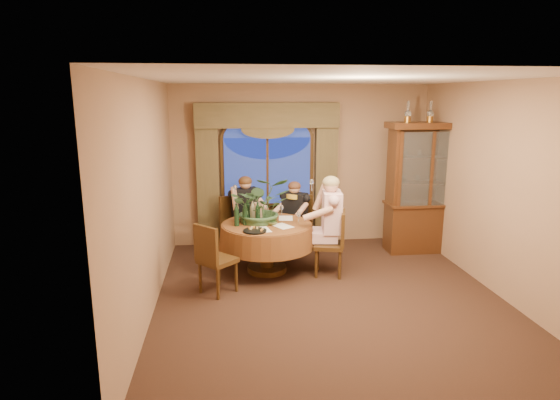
{
  "coord_description": "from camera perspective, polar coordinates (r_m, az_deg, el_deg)",
  "views": [
    {
      "loc": [
        -1.32,
        -5.6,
        2.6
      ],
      "look_at": [
        -0.54,
        1.08,
        1.1
      ],
      "focal_mm": 30.0,
      "sensor_mm": 36.0,
      "label": 1
    }
  ],
  "objects": [
    {
      "name": "wine_glass_person_pink",
      "position": [
        6.93,
        2.3,
        -2.14
      ],
      "size": [
        0.07,
        0.07,
        0.18
      ],
      "primitive_type": null,
      "color": "silver",
      "rests_on": "dining_table"
    },
    {
      "name": "person_scarf",
      "position": [
        7.79,
        1.8,
        -2.16
      ],
      "size": [
        0.6,
        0.59,
        1.24
      ],
      "primitive_type": null,
      "rotation": [
        0.0,
        0.0,
        -3.75
      ],
      "color": "black",
      "rests_on": "floor"
    },
    {
      "name": "wine_bottle_1",
      "position": [
        6.81,
        -5.33,
        -1.82
      ],
      "size": [
        0.07,
        0.07,
        0.33
      ],
      "primitive_type": "cylinder",
      "color": "black",
      "rests_on": "dining_table"
    },
    {
      "name": "drapery_left",
      "position": [
        8.11,
        -8.78,
        2.35
      ],
      "size": [
        0.38,
        0.14,
        2.32
      ],
      "primitive_type": "cube",
      "color": "#4C4227",
      "rests_on": "floor"
    },
    {
      "name": "wall_back",
      "position": [
        8.29,
        2.55,
        4.25
      ],
      "size": [
        4.5,
        0.0,
        4.5
      ],
      "primitive_type": "plane",
      "rotation": [
        1.57,
        0.0,
        0.0
      ],
      "color": "#926D51",
      "rests_on": "ground"
    },
    {
      "name": "olive_bowl",
      "position": [
        6.87,
        -1.02,
        -2.82
      ],
      "size": [
        0.16,
        0.16,
        0.05
      ],
      "primitive_type": "imported",
      "color": "#4F5D2E",
      "rests_on": "dining_table"
    },
    {
      "name": "tasting_paper_0",
      "position": [
        6.79,
        0.32,
        -3.2
      ],
      "size": [
        0.33,
        0.37,
        0.0
      ],
      "primitive_type": "cube",
      "rotation": [
        0.0,
        0.0,
        0.54
      ],
      "color": "white",
      "rests_on": "dining_table"
    },
    {
      "name": "wine_bottle_3",
      "position": [
        6.88,
        -2.73,
        -1.63
      ],
      "size": [
        0.07,
        0.07,
        0.33
      ],
      "primitive_type": "cylinder",
      "color": "black",
      "rests_on": "dining_table"
    },
    {
      "name": "chair_back_right",
      "position": [
        7.92,
        1.99,
        -2.97
      ],
      "size": [
        0.58,
        0.58,
        0.96
      ],
      "primitive_type": "cube",
      "rotation": [
        0.0,
        0.0,
        -3.73
      ],
      "color": "black",
      "rests_on": "floor"
    },
    {
      "name": "wine_glass_person_scarf",
      "position": [
        7.34,
        0.21,
        -1.31
      ],
      "size": [
        0.07,
        0.07,
        0.18
      ],
      "primitive_type": null,
      "color": "silver",
      "rests_on": "dining_table"
    },
    {
      "name": "chair_back",
      "position": [
        7.82,
        -5.28,
        -3.2
      ],
      "size": [
        0.56,
        0.56,
        0.96
      ],
      "primitive_type": "cube",
      "rotation": [
        0.0,
        0.0,
        -2.68
      ],
      "color": "black",
      "rests_on": "floor"
    },
    {
      "name": "wall_right",
      "position": [
        6.75,
        25.4,
        1.1
      ],
      "size": [
        0.0,
        5.0,
        5.0
      ],
      "primitive_type": "plane",
      "rotation": [
        1.57,
        0.0,
        -1.57
      ],
      "color": "#926D51",
      "rests_on": "ground"
    },
    {
      "name": "wine_bottle_5",
      "position": [
        6.97,
        -3.38,
        -1.44
      ],
      "size": [
        0.07,
        0.07,
        0.33
      ],
      "primitive_type": "cylinder",
      "color": "tan",
      "rests_on": "dining_table"
    },
    {
      "name": "ceiling",
      "position": [
        5.75,
        6.78,
        14.48
      ],
      "size": [
        5.0,
        5.0,
        0.0
      ],
      "primitive_type": "plane",
      "rotation": [
        3.14,
        0.0,
        0.0
      ],
      "color": "white",
      "rests_on": "wall_back"
    },
    {
      "name": "person_pink",
      "position": [
        6.99,
        6.3,
        -2.98
      ],
      "size": [
        0.54,
        0.58,
        1.47
      ],
      "primitive_type": null,
      "rotation": [
        0.0,
        0.0,
        1.45
      ],
      "color": "beige",
      "rests_on": "floor"
    },
    {
      "name": "wine_bottle_4",
      "position": [
        7.01,
        -5.33,
        -1.39
      ],
      "size": [
        0.07,
        0.07,
        0.33
      ],
      "primitive_type": "cylinder",
      "color": "tan",
      "rests_on": "dining_table"
    },
    {
      "name": "tasting_paper_1",
      "position": [
        7.22,
        0.7,
        -2.23
      ],
      "size": [
        0.25,
        0.32,
        0.0
      ],
      "primitive_type": "cube",
      "rotation": [
        0.0,
        0.0,
        -0.12
      ],
      "color": "white",
      "rests_on": "dining_table"
    },
    {
      "name": "chair_front_left",
      "position": [
        6.34,
        -7.6,
        -7.07
      ],
      "size": [
        0.59,
        0.59,
        0.96
      ],
      "primitive_type": "cube",
      "rotation": [
        0.0,
        0.0,
        -0.8
      ],
      "color": "black",
      "rests_on": "floor"
    },
    {
      "name": "wine_bottle_2",
      "position": [
        6.85,
        -4.3,
        -1.71
      ],
      "size": [
        0.07,
        0.07,
        0.33
      ],
      "primitive_type": "cylinder",
      "color": "black",
      "rests_on": "dining_table"
    },
    {
      "name": "china_cabinet",
      "position": [
        8.2,
        17.28,
        1.4
      ],
      "size": [
        1.35,
        0.53,
        2.18
      ],
      "primitive_type": "cube",
      "color": "#381E10",
      "rests_on": "floor"
    },
    {
      "name": "floor",
      "position": [
        6.31,
        6.11,
        -11.83
      ],
      "size": [
        5.0,
        5.0,
        0.0
      ],
      "primitive_type": "plane",
      "color": "black",
      "rests_on": "ground"
    },
    {
      "name": "oil_lamp_center",
      "position": [
        8.06,
        17.87,
        10.22
      ],
      "size": [
        0.11,
        0.11,
        0.34
      ],
      "primitive_type": null,
      "color": "#A5722D",
      "rests_on": "china_cabinet"
    },
    {
      "name": "wine_glass_person_back",
      "position": [
        7.36,
        -3.03,
        -1.27
      ],
      "size": [
        0.07,
        0.07,
        0.18
      ],
      "primitive_type": null,
      "color": "silver",
      "rests_on": "dining_table"
    },
    {
      "name": "stoneware_vase",
      "position": [
        7.06,
        -2.74,
        -1.45
      ],
      "size": [
        0.15,
        0.15,
        0.28
      ],
      "primitive_type": null,
      "color": "#A18169",
      "rests_on": "dining_table"
    },
    {
      "name": "tasting_paper_2",
      "position": [
        6.62,
        -2.2,
        -3.63
      ],
      "size": [
        0.26,
        0.34,
        0.0
      ],
      "primitive_type": "cube",
      "rotation": [
        0.0,
        0.0,
        0.2
      ],
      "color": "white",
      "rests_on": "dining_table"
    },
    {
      "name": "window",
      "position": [
        8.17,
        -1.54,
        3.41
      ],
      "size": [
        1.62,
        0.1,
        1.32
      ],
      "primitive_type": null,
      "color": "navy",
      "rests_on": "wall_back"
    },
    {
      "name": "wine_bottle_0",
      "position": [
        7.08,
        -3.99,
        -1.22
      ],
      "size": [
        0.07,
        0.07,
        0.33
      ],
      "primitive_type": "cylinder",
      "color": "black",
      "rests_on": "dining_table"
    },
    {
      "name": "drapery_right",
      "position": [
        8.29,
        5.61,
        2.66
      ],
      "size": [
        0.38,
        0.14,
        2.32
      ],
      "primitive_type": "cube",
      "color": "#4C4227",
      "rests_on": "floor"
    },
    {
      "name": "swag_valance",
      "position": [
        7.99,
        -1.53,
        10.28
      ],
      "size": [
        2.45,
        0.16,
        0.42
      ],
      "primitive_type": null,
      "color": "#4C4227",
      "rests_on": "wall_back"
    },
    {
      "name": "centerpiece_plant",
      "position": [
        6.94,
        -2.34,
        2.12
      ],
      "size": [
        0.9,
        1.01,
        0.78
      ],
      "primitive_type": "imported",
      "color": "#355A35",
      "rests_on": "dining_table"
    },
    {
      "name": "oil_lamp_left",
      "position": [
        7.92,
        15.33,
        10.35
      ],
      "size": [
        0.11,
        0.11,
        0.34
      ],
      "primitive_type": null,
      "color": "#A5722D",
      "rests_on": "china_cabinet"
    },
    {
      "name": "person_back",
      "position": [
        7.84,
        -4.24,
        -1.79
      ],
      "size": [
        0.58,
        0.55,
        1.32
      ],
      "primitive_type": null,
      "rotation": [
        0.0,
        0.0,
        -2.85
      ],
      "color": "black",
      "rests_on": "floor"
    },
    {
      "name": "dining_table",
      "position": [
        7.06,
        -1.62,
        -5.79
      ],
      "size": [
        1.59,
        1.59,
        0.75
      ],
      "primitive_type": "cylinder",
      "rotation": [
        0.0,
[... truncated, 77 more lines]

